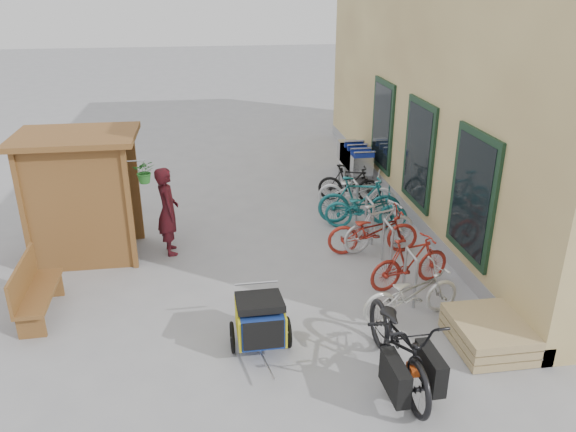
{
  "coord_description": "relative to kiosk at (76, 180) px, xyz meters",
  "views": [
    {
      "loc": [
        -0.87,
        -7.7,
        4.92
      ],
      "look_at": [
        0.5,
        1.5,
        1.0
      ],
      "focal_mm": 35.0,
      "sensor_mm": 36.0,
      "label": 1
    }
  ],
  "objects": [
    {
      "name": "bike_6",
      "position": [
        5.74,
        1.5,
        -1.09
      ],
      "size": [
        1.88,
        1.19,
        0.93
      ],
      "primitive_type": "imported",
      "rotation": [
        0.0,
        0.0,
        1.22
      ],
      "color": "silver",
      "rests_on": "ground"
    },
    {
      "name": "bike_2",
      "position": [
        5.48,
        -0.68,
        -1.09
      ],
      "size": [
        1.79,
        0.7,
        0.93
      ],
      "primitive_type": "imported",
      "rotation": [
        0.0,
        0.0,
        1.52
      ],
      "color": "#9F281D",
      "rests_on": "ground"
    },
    {
      "name": "kiosk",
      "position": [
        0.0,
        0.0,
        0.0
      ],
      "size": [
        2.49,
        1.65,
        2.4
      ],
      "color": "brown",
      "rests_on": "ground"
    },
    {
      "name": "pallet_stack",
      "position": [
        6.28,
        -3.87,
        -1.34
      ],
      "size": [
        1.0,
        1.2,
        0.4
      ],
      "color": "tan",
      "rests_on": "ground"
    },
    {
      "name": "bike_0",
      "position": [
        5.42,
        -2.98,
        -1.11
      ],
      "size": [
        1.75,
        0.9,
        0.87
      ],
      "primitive_type": "imported",
      "rotation": [
        0.0,
        0.0,
        1.77
      ],
      "color": "silver",
      "rests_on": "ground"
    },
    {
      "name": "bike_3",
      "position": [
        5.65,
        -0.54,
        -1.07
      ],
      "size": [
        1.68,
        0.91,
        0.97
      ],
      "primitive_type": "imported",
      "rotation": [
        0.0,
        0.0,
        1.87
      ],
      "color": "silver",
      "rests_on": "ground"
    },
    {
      "name": "bike_1",
      "position": [
        5.73,
        -2.04,
        -1.09
      ],
      "size": [
        1.61,
        0.81,
        0.93
      ],
      "primitive_type": "imported",
      "rotation": [
        0.0,
        0.0,
        1.82
      ],
      "color": "#9F281D",
      "rests_on": "ground"
    },
    {
      "name": "shopping_carts",
      "position": [
        6.28,
        3.78,
        -0.97
      ],
      "size": [
        0.55,
        1.87,
        0.99
      ],
      "color": "silver",
      "rests_on": "ground"
    },
    {
      "name": "bike_5",
      "position": [
        5.59,
        0.72,
        -1.01
      ],
      "size": [
        1.86,
        0.92,
        1.08
      ],
      "primitive_type": "imported",
      "rotation": [
        0.0,
        0.0,
        1.33
      ],
      "color": "#1A6369",
      "rests_on": "ground"
    },
    {
      "name": "child_trailer",
      "position": [
        3.01,
        -3.42,
        -1.07
      ],
      "size": [
        0.87,
        1.46,
        0.86
      ],
      "rotation": [
        0.0,
        0.0,
        0.01
      ],
      "color": "navy",
      "rests_on": "ground"
    },
    {
      "name": "person_kiosk",
      "position": [
        1.6,
        -0.07,
        -0.69
      ],
      "size": [
        0.53,
        0.7,
        1.73
      ],
      "primitive_type": "imported",
      "rotation": [
        0.0,
        0.0,
        1.76
      ],
      "color": "maroon",
      "rests_on": "ground"
    },
    {
      "name": "bike_rack",
      "position": [
        5.58,
        -0.07,
        -1.04
      ],
      "size": [
        0.05,
        5.35,
        0.86
      ],
      "color": "#A5A8AD",
      "rests_on": "ground"
    },
    {
      "name": "building",
      "position": [
        9.77,
        2.03,
        1.94
      ],
      "size": [
        6.07,
        13.0,
        7.0
      ],
      "color": "#D9C27D",
      "rests_on": "ground"
    },
    {
      "name": "bike_7",
      "position": [
        5.72,
        2.08,
        -1.1
      ],
      "size": [
        1.57,
        0.92,
        0.91
      ],
      "primitive_type": "imported",
      "rotation": [
        0.0,
        0.0,
        1.22
      ],
      "color": "black",
      "rests_on": "ground"
    },
    {
      "name": "bike_4",
      "position": [
        5.66,
        0.46,
        -1.1
      ],
      "size": [
        1.84,
        1.08,
        0.91
      ],
      "primitive_type": "imported",
      "rotation": [
        0.0,
        0.0,
        1.28
      ],
      "color": "#1A6369",
      "rests_on": "ground"
    },
    {
      "name": "ground",
      "position": [
        3.28,
        -2.47,
        -1.55
      ],
      "size": [
        80.0,
        80.0,
        0.0
      ],
      "primitive_type": "plane",
      "color": "#949497"
    },
    {
      "name": "bench",
      "position": [
        -0.4,
        -2.08,
        -1.07
      ],
      "size": [
        0.49,
        1.51,
        0.95
      ],
      "rotation": [
        0.0,
        0.0,
        0.03
      ],
      "color": "brown",
      "rests_on": "ground"
    },
    {
      "name": "cargo_bike",
      "position": [
        4.74,
        -4.36,
        -0.99
      ],
      "size": [
        0.82,
        2.18,
        1.13
      ],
      "rotation": [
        0.0,
        0.0,
        0.03
      ],
      "color": "black",
      "rests_on": "ground"
    }
  ]
}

